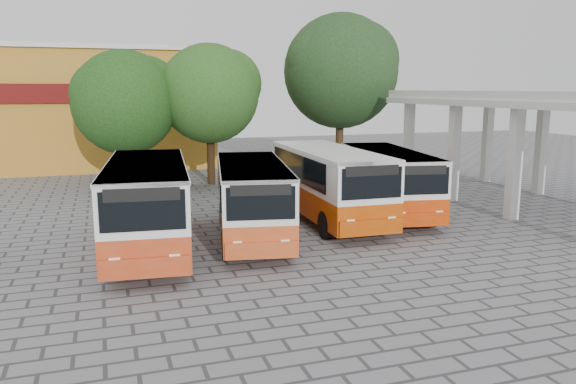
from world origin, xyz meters
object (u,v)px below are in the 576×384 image
object	(u,v)px
bus_far_left	(147,200)
bus_centre_right	(329,180)
bus_far_right	(388,178)
bus_centre_left	(252,195)

from	to	relation	value
bus_far_left	bus_centre_right	distance (m)	7.85
bus_far_left	bus_centre_right	world-z (taller)	bus_far_left
bus_far_left	bus_far_right	size ratio (longest dim) A/B	1.06
bus_far_left	bus_centre_left	xyz separation A→B (m)	(3.78, 0.45, -0.14)
bus_centre_left	bus_far_right	bearing A→B (deg)	27.71
bus_far_left	bus_far_right	world-z (taller)	bus_far_left
bus_far_left	bus_centre_right	size ratio (longest dim) A/B	1.02
bus_far_right	bus_centre_right	bearing A→B (deg)	-163.17
bus_far_left	bus_centre_left	world-z (taller)	bus_far_left
bus_centre_left	bus_far_left	bearing A→B (deg)	-162.68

